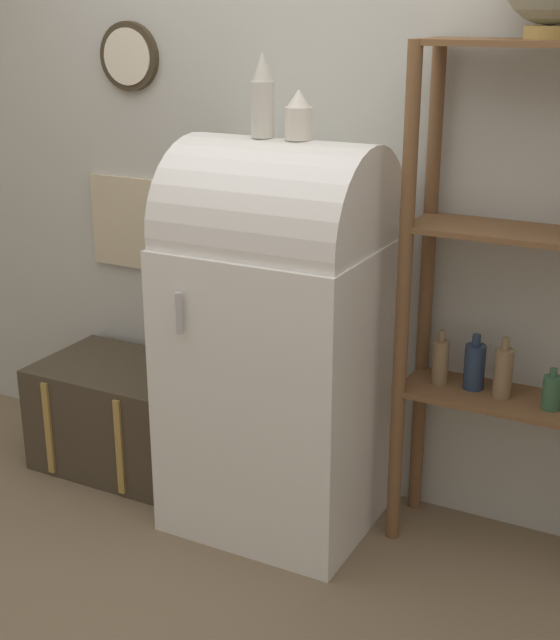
# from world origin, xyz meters

# --- Properties ---
(ground_plane) EXTENTS (12.00, 12.00, 0.00)m
(ground_plane) POSITION_xyz_m (0.00, 0.00, 0.00)
(ground_plane) COLOR #7A664C
(wall_back) EXTENTS (7.00, 0.09, 2.70)m
(wall_back) POSITION_xyz_m (-0.01, 0.57, 1.35)
(wall_back) COLOR #B7B7AD
(wall_back) RESTS_ON ground_plane
(refrigerator) EXTENTS (0.73, 0.71, 1.47)m
(refrigerator) POSITION_xyz_m (-0.00, 0.21, 0.76)
(refrigerator) COLOR white
(refrigerator) RESTS_ON ground_plane
(suitcase_trunk) EXTENTS (0.67, 0.51, 0.46)m
(suitcase_trunk) POSITION_xyz_m (-0.81, 0.26, 0.23)
(suitcase_trunk) COLOR #423828
(suitcase_trunk) RESTS_ON ground_plane
(shelf_unit) EXTENTS (0.75, 0.30, 1.80)m
(shelf_unit) POSITION_xyz_m (0.81, 0.38, 1.00)
(shelf_unit) COLOR brown
(shelf_unit) RESTS_ON ground_plane
(vase_left) EXTENTS (0.08, 0.08, 0.29)m
(vase_left) POSITION_xyz_m (-0.07, 0.21, 1.61)
(vase_left) COLOR beige
(vase_left) RESTS_ON refrigerator
(vase_center) EXTENTS (0.09, 0.09, 0.17)m
(vase_center) POSITION_xyz_m (0.07, 0.22, 1.55)
(vase_center) COLOR silver
(vase_center) RESTS_ON refrigerator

